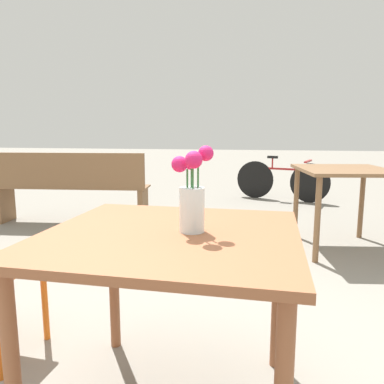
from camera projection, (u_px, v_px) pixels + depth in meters
table_front at (171, 257)px, 1.39m from camera, size 0.95×0.91×0.74m
flower_vase at (192, 199)px, 1.35m from camera, size 0.15×0.14×0.32m
bench_near at (70, 185)px, 4.37m from camera, size 1.84×0.53×0.85m
table_back at (344, 181)px, 3.42m from camera, size 0.89×0.98×0.76m
bicycle at (282, 180)px, 5.93m from camera, size 1.42×0.58×0.70m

